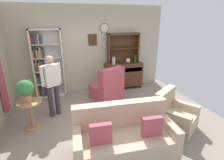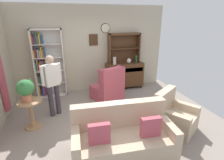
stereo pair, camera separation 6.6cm
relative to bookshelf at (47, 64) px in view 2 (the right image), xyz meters
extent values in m
cube|color=gray|center=(1.50, -1.94, -1.05)|extent=(5.40, 4.60, 0.02)
cube|color=#BCB299|center=(1.50, 0.19, 0.36)|extent=(5.00, 0.06, 2.80)
cylinder|color=beige|center=(1.93, 0.14, 1.04)|extent=(0.28, 0.03, 0.28)
torus|color=#382314|center=(1.93, 0.14, 1.04)|extent=(0.31, 0.02, 0.31)
cube|color=#422816|center=(1.52, 0.14, 0.68)|extent=(0.28, 0.03, 0.36)
cube|color=#846651|center=(1.70, -2.24, -1.03)|extent=(2.30, 1.66, 0.01)
cube|color=silver|center=(-0.34, -0.01, 0.01)|extent=(0.04, 0.30, 2.10)
cube|color=silver|center=(0.52, -0.01, 0.01)|extent=(0.04, 0.30, 2.10)
cube|color=silver|center=(0.09, -0.01, 1.04)|extent=(0.90, 0.30, 0.04)
cube|color=silver|center=(0.09, -0.01, -1.02)|extent=(0.90, 0.30, 0.04)
cube|color=silver|center=(0.09, 0.13, 0.01)|extent=(0.90, 0.01, 2.10)
cube|color=silver|center=(0.09, -0.01, -0.59)|extent=(0.86, 0.30, 0.02)
cube|color=gold|center=(-0.30, -0.03, -0.81)|extent=(0.04, 0.10, 0.35)
cube|color=#3F3833|center=(-0.25, -0.03, -0.87)|extent=(0.04, 0.12, 0.23)
cube|color=#284C8C|center=(-0.20, -0.03, -0.82)|extent=(0.04, 0.17, 0.34)
cube|color=#723F7F|center=(-0.16, -0.03, -0.81)|extent=(0.04, 0.23, 0.35)
cube|color=#B22D33|center=(-0.12, -0.03, -0.81)|extent=(0.04, 0.14, 0.35)
cube|color=#284C8C|center=(-0.08, -0.03, -0.83)|extent=(0.04, 0.13, 0.32)
cube|color=#337247|center=(-0.05, -0.03, -0.85)|extent=(0.03, 0.24, 0.26)
cube|color=#3F3833|center=(-0.02, -0.03, -0.86)|extent=(0.02, 0.22, 0.24)
cube|color=#284C8C|center=(0.02, -0.03, -0.82)|extent=(0.04, 0.15, 0.34)
cube|color=silver|center=(0.09, -0.01, -0.19)|extent=(0.86, 0.30, 0.02)
cube|color=#CC7233|center=(-0.31, -0.03, -0.44)|extent=(0.03, 0.13, 0.29)
cube|color=#337247|center=(-0.28, -0.03, -0.46)|extent=(0.03, 0.10, 0.25)
cube|color=#284C8C|center=(-0.24, -0.03, -0.46)|extent=(0.03, 0.16, 0.25)
cube|color=#3F3833|center=(-0.22, -0.03, -0.46)|extent=(0.02, 0.17, 0.24)
cube|color=#337247|center=(-0.17, -0.03, -0.41)|extent=(0.04, 0.15, 0.35)
cube|color=#CC7233|center=(-0.12, -0.03, -0.42)|extent=(0.03, 0.22, 0.33)
cube|color=silver|center=(0.09, -0.01, 0.22)|extent=(0.86, 0.30, 0.02)
cube|color=#337247|center=(-0.30, -0.03, -0.05)|extent=(0.03, 0.19, 0.27)
cube|color=gray|center=(-0.26, -0.03, 0.00)|extent=(0.04, 0.12, 0.35)
cube|color=#B22D33|center=(-0.22, -0.03, -0.06)|extent=(0.03, 0.20, 0.24)
cube|color=gold|center=(-0.18, -0.03, -0.04)|extent=(0.04, 0.17, 0.28)
cube|color=#B22D33|center=(-0.15, -0.03, -0.01)|extent=(0.02, 0.22, 0.33)
cube|color=#337247|center=(-0.11, -0.03, -0.03)|extent=(0.03, 0.23, 0.30)
cube|color=#723F7F|center=(-0.08, -0.03, -0.02)|extent=(0.02, 0.16, 0.32)
cube|color=#3F3833|center=(-0.04, -0.03, 0.00)|extent=(0.04, 0.11, 0.35)
cube|color=silver|center=(0.09, -0.01, 0.62)|extent=(0.86, 0.30, 0.02)
cube|color=gold|center=(-0.30, -0.03, 0.34)|extent=(0.04, 0.12, 0.23)
cube|color=#B22D33|center=(-0.26, -0.03, 0.37)|extent=(0.02, 0.15, 0.28)
cube|color=#284C8C|center=(-0.24, -0.03, 0.40)|extent=(0.02, 0.12, 0.34)
cube|color=gray|center=(-0.20, -0.03, 0.35)|extent=(0.04, 0.23, 0.25)
cube|color=gray|center=(-0.14, -0.03, 0.34)|extent=(0.04, 0.23, 0.23)
cube|color=gold|center=(-0.10, -0.03, 0.39)|extent=(0.04, 0.22, 0.33)
cube|color=#CC7233|center=(-0.06, -0.03, 0.34)|extent=(0.04, 0.16, 0.24)
cube|color=#284C8C|center=(-0.01, -0.03, 0.37)|extent=(0.03, 0.22, 0.28)
cube|color=#CC7233|center=(-0.31, -0.03, 0.77)|extent=(0.02, 0.23, 0.28)
cube|color=#723F7F|center=(-0.27, -0.03, 0.74)|extent=(0.04, 0.14, 0.23)
cube|color=#3F3833|center=(-0.22, -0.03, 0.77)|extent=(0.04, 0.21, 0.27)
cube|color=#337247|center=(-0.17, -0.03, 0.79)|extent=(0.04, 0.18, 0.32)
cube|color=#723F7F|center=(-0.14, -0.03, 0.75)|extent=(0.03, 0.21, 0.24)
cube|color=gold|center=(-0.10, -0.03, 0.78)|extent=(0.04, 0.22, 0.30)
cube|color=#337247|center=(-0.06, -0.03, 0.77)|extent=(0.03, 0.12, 0.29)
cube|color=#284C8C|center=(-0.03, -0.03, 0.75)|extent=(0.03, 0.20, 0.25)
cube|color=#4C2D19|center=(2.54, -0.08, -0.53)|extent=(1.30, 0.45, 0.82)
cube|color=#4C2D19|center=(1.94, -0.26, -0.99)|extent=(0.06, 0.06, 0.10)
cube|color=#4C2D19|center=(3.14, -0.26, -0.99)|extent=(0.06, 0.06, 0.10)
cube|color=#4C2D19|center=(1.94, 0.09, -0.99)|extent=(0.06, 0.06, 0.10)
cube|color=#4C2D19|center=(3.14, 0.09, -0.99)|extent=(0.06, 0.06, 0.10)
cube|color=#3D2414|center=(2.54, -0.30, -0.32)|extent=(1.20, 0.01, 0.14)
cube|color=#4C2D19|center=(2.01, 0.00, 0.38)|extent=(0.04, 0.26, 1.00)
cube|color=#4C2D19|center=(3.07, 0.00, 0.38)|extent=(0.04, 0.26, 1.00)
cube|color=#4C2D19|center=(2.54, 0.00, 0.85)|extent=(1.10, 0.26, 0.06)
cube|color=#4C2D19|center=(2.54, 0.00, 0.38)|extent=(1.06, 0.26, 0.02)
cube|color=#4C2D19|center=(2.54, 0.12, 0.38)|extent=(1.10, 0.01, 1.00)
cylinder|color=beige|center=(2.15, -0.16, 0.01)|extent=(0.11, 0.11, 0.24)
ellipsoid|color=beige|center=(2.67, -0.15, -0.03)|extent=(0.15, 0.15, 0.17)
cylinder|color=#194223|center=(2.93, -0.17, 0.02)|extent=(0.07, 0.07, 0.28)
cube|color=#C6AD8E|center=(1.39, -3.17, -0.83)|extent=(1.86, 0.98, 0.42)
cube|color=#C6AD8E|center=(1.41, -2.85, -0.38)|extent=(1.81, 0.33, 0.48)
cube|color=#C6AD8E|center=(0.56, -3.11, -0.74)|extent=(0.20, 0.86, 0.60)
cube|color=#C6AD8E|center=(2.22, -3.23, -0.74)|extent=(0.20, 0.86, 0.60)
cube|color=#B74C5B|center=(0.93, -3.26, -0.44)|extent=(0.37, 0.13, 0.36)
cube|color=#B74C5B|center=(1.83, -3.32, -0.44)|extent=(0.37, 0.13, 0.36)
cube|color=white|center=(1.41, -2.85, -0.13)|extent=(0.37, 0.21, 0.00)
cube|color=#C6AD8E|center=(2.78, -2.77, -0.84)|extent=(1.06, 1.06, 0.40)
cube|color=#C6AD8E|center=(2.62, -2.52, -0.40)|extent=(0.73, 0.56, 0.48)
cube|color=#C6AD8E|center=(2.53, -2.94, -0.76)|extent=(0.55, 0.73, 0.55)
cube|color=#C6AD8E|center=(3.04, -2.60, -0.76)|extent=(0.55, 0.73, 0.55)
cube|color=#B74C5B|center=(1.71, -0.78, -0.83)|extent=(1.02, 1.03, 0.42)
cube|color=#B74C5B|center=(1.82, -1.05, -0.30)|extent=(0.80, 0.48, 0.63)
cube|color=#B74C5B|center=(2.12, -0.89, -0.21)|extent=(0.20, 0.30, 0.44)
cube|color=#B74C5B|center=(1.49, -1.14, -0.21)|extent=(0.20, 0.30, 0.44)
cylinder|color=#A87F56|center=(-0.30, -1.77, -0.39)|extent=(0.52, 0.52, 0.03)
cylinder|color=#A87F56|center=(-0.30, -1.77, -0.72)|extent=(0.08, 0.08, 0.63)
cylinder|color=#A87F56|center=(-0.30, -1.77, -1.02)|extent=(0.36, 0.36, 0.03)
cylinder|color=#AD6B4C|center=(-0.34, -1.77, -0.29)|extent=(0.21, 0.21, 0.17)
sphere|color=#387F42|center=(-0.34, -1.77, -0.06)|extent=(0.36, 0.36, 0.36)
ellipsoid|color=#387F42|center=(-0.35, -1.89, -0.02)|extent=(0.10, 0.06, 0.25)
ellipsoid|color=#387F42|center=(-0.25, -1.68, -0.02)|extent=(0.10, 0.06, 0.25)
cylinder|color=#38333D|center=(0.11, -1.37, -0.63)|extent=(0.16, 0.16, 0.82)
cylinder|color=#38333D|center=(0.26, -1.29, -0.63)|extent=(0.16, 0.16, 0.82)
cube|color=silver|center=(0.18, -1.33, 0.04)|extent=(0.39, 0.34, 0.52)
sphere|color=tan|center=(0.18, -1.33, 0.42)|extent=(0.27, 0.27, 0.20)
cylinder|color=silver|center=(-0.01, -1.44, 0.07)|extent=(0.11, 0.11, 0.48)
cylinder|color=silver|center=(0.38, -1.23, 0.07)|extent=(0.11, 0.11, 0.48)
camera|label=1|loc=(0.39, -5.59, 1.33)|focal=28.02mm
camera|label=2|loc=(0.45, -5.61, 1.33)|focal=28.02mm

